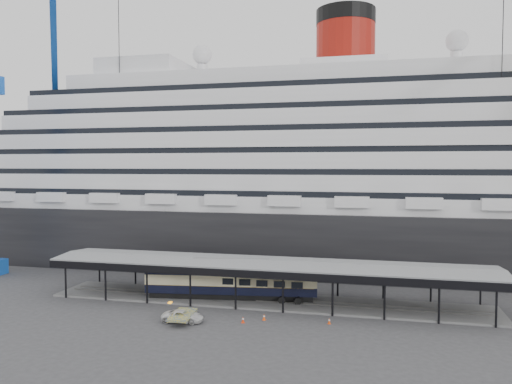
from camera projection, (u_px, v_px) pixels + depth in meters
ground at (257, 313)px, 58.39m from camera, size 200.00×200.00×0.00m
cruise_ship at (299, 160)px, 88.50m from camera, size 130.00×30.00×43.90m
platform_canopy at (266, 284)px, 63.12m from camera, size 56.00×9.18×5.30m
port_truck at (183, 316)px, 55.09m from camera, size 4.76×2.53×1.28m
pullman_carriage at (231, 279)px, 64.19m from camera, size 22.20×5.67×21.61m
traffic_cone_left at (243, 320)px, 54.79m from camera, size 0.49×0.49×0.73m
traffic_cone_mid at (264, 317)px, 55.77m from camera, size 0.46×0.46×0.72m
traffic_cone_right at (329, 321)px, 54.45m from camera, size 0.44×0.44×0.66m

